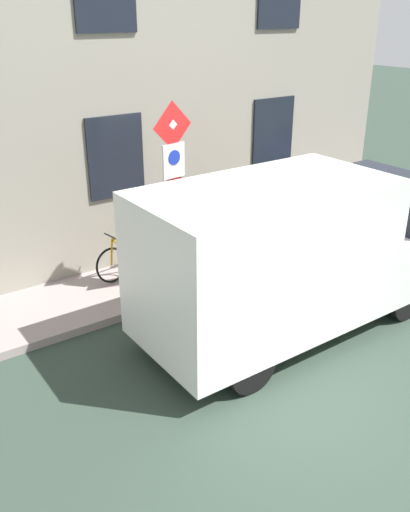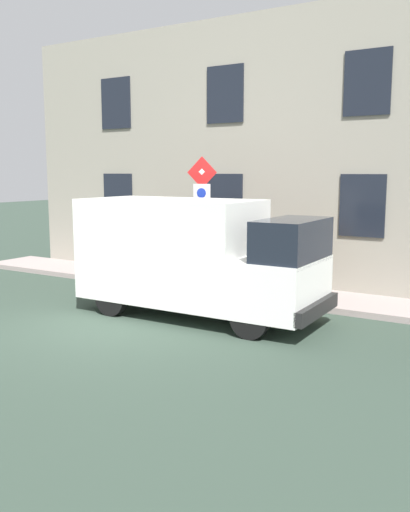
{
  "view_description": "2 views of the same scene",
  "coord_description": "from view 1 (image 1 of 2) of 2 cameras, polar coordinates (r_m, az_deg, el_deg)",
  "views": [
    {
      "loc": [
        -4.05,
        4.29,
        4.74
      ],
      "look_at": [
        2.86,
        -0.49,
        0.97
      ],
      "focal_mm": 38.57,
      "sensor_mm": 36.0,
      "label": 1
    },
    {
      "loc": [
        -8.32,
        -7.52,
        3.08
      ],
      "look_at": [
        2.88,
        -0.68,
        1.09
      ],
      "focal_mm": 38.98,
      "sensor_mm": 36.0,
      "label": 2
    }
  ],
  "objects": [
    {
      "name": "bicycle_purple",
      "position": [
        11.41,
        1.54,
        2.42
      ],
      "size": [
        0.46,
        1.72,
        0.89
      ],
      "rotation": [
        0.0,
        0.0,
        1.65
      ],
      "color": "black",
      "rests_on": "sidewalk_slab"
    },
    {
      "name": "bicycle_orange",
      "position": [
        10.44,
        -7.35,
        0.09
      ],
      "size": [
        0.49,
        1.71,
        0.89
      ],
      "rotation": [
        0.0,
        0.0,
        1.72
      ],
      "color": "black",
      "rests_on": "sidewalk_slab"
    },
    {
      "name": "bicycle_blue",
      "position": [
        10.89,
        -2.71,
        1.31
      ],
      "size": [
        0.46,
        1.72,
        0.89
      ],
      "rotation": [
        0.0,
        0.0,
        1.51
      ],
      "color": "black",
      "rests_on": "sidewalk_slab"
    },
    {
      "name": "building_facade",
      "position": [
        10.43,
        -10.66,
        17.34
      ],
      "size": [
        0.75,
        13.78,
        7.13
      ],
      "color": "gray",
      "rests_on": "ground_plane"
    },
    {
      "name": "sidewalk_slab",
      "position": [
        10.35,
        -6.26,
        -2.8
      ],
      "size": [
        1.81,
        15.78,
        0.14
      ],
      "primitive_type": "cube",
      "color": "gray",
      "rests_on": "ground_plane"
    },
    {
      "name": "sign_post_stacked",
      "position": [
        9.11,
        -3.3,
        8.06
      ],
      "size": [
        0.18,
        0.56,
        3.2
      ],
      "color": "#474C47",
      "rests_on": "sidewalk_slab"
    },
    {
      "name": "delivery_van",
      "position": [
        8.55,
        9.24,
        0.4
      ],
      "size": [
        2.05,
        5.35,
        2.5
      ],
      "rotation": [
        0.0,
        0.0,
        4.72
      ],
      "color": "white",
      "rests_on": "ground_plane"
    },
    {
      "name": "pedestrian",
      "position": [
        11.42,
        7.39,
        5.24
      ],
      "size": [
        0.43,
        0.48,
        1.72
      ],
      "rotation": [
        0.0,
        0.0,
        3.69
      ],
      "color": "#262B47",
      "rests_on": "sidewalk_slab"
    },
    {
      "name": "ground_plane",
      "position": [
        7.56,
        9.64,
        -15.02
      ],
      "size": [
        80.0,
        80.0,
        0.0
      ],
      "primitive_type": "plane",
      "color": "#2F3F34"
    }
  ]
}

